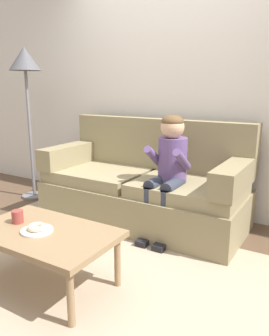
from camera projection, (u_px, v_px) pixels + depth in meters
The scene contains 11 objects.
ground at pixel (97, 255), 2.74m from camera, with size 10.00×10.00×0.00m, color brown.
wall_back at pixel (173, 81), 3.58m from camera, with size 8.00×0.10×2.80m, color silver.
area_rug at pixel (77, 268), 2.53m from camera, with size 2.79×1.88×0.01m, color tan.
couch at pixel (146, 186), 3.38m from camera, with size 2.00×0.90×1.02m.
coffee_table at pixel (45, 236), 2.24m from camera, with size 0.97×0.59×0.41m.
person_child at pixel (169, 165), 2.95m from camera, with size 0.34×0.58×1.10m.
plate at pixel (37, 231), 2.21m from camera, with size 0.21×0.21×0.01m, color white.
donut at pixel (37, 227), 2.21m from camera, with size 0.12×0.12×0.04m, color beige.
mug at pixel (18, 217), 2.35m from camera, with size 0.08×0.08×0.09m, color #993D38.
toy_controller at pixel (46, 229), 3.17m from camera, with size 0.23×0.09×0.05m.
floor_lamp at pixel (26, 73), 3.83m from camera, with size 0.36×0.36×1.78m.
Camera 1 is at (1.54, -1.98, 1.34)m, focal length 35.84 mm.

